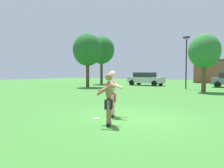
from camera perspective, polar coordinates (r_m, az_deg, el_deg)
ground_plane at (r=8.34m, az=4.77°, el=-8.55°), size 80.00×80.00×0.00m
player_with_cap at (r=8.54m, az=0.20°, el=-1.84°), size 0.76×0.67×1.72m
player_in_black at (r=7.16m, az=-0.87°, el=-3.56°), size 0.74×0.68×1.63m
frisbee at (r=8.23m, az=-3.92°, el=-8.61°), size 0.25×0.25×0.03m
car_silver_near_post at (r=28.24m, az=8.40°, el=1.33°), size 4.38×2.18×1.58m
lamp_post at (r=23.36m, az=18.03°, el=6.58°), size 0.60×0.24×5.07m
tree_left_field at (r=30.88m, az=-2.65°, el=8.42°), size 3.44×3.44×6.42m
tree_right_field at (r=20.07m, az=22.01°, el=7.56°), size 2.53×2.53×4.74m
tree_behind_players at (r=24.87m, az=-6.13°, el=8.46°), size 3.12×3.12×5.78m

